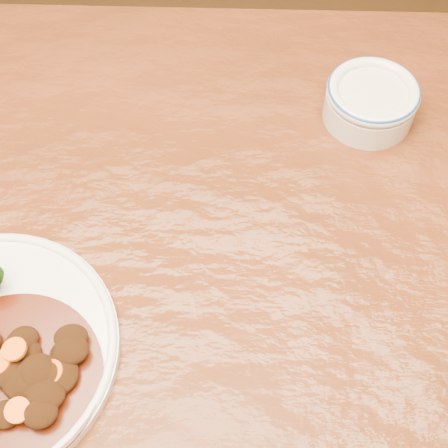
{
  "coord_description": "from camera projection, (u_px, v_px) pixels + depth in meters",
  "views": [
    {
      "loc": [
        0.06,
        -0.32,
        1.35
      ],
      "look_at": [
        0.09,
        0.05,
        0.77
      ],
      "focal_mm": 50.0,
      "sensor_mm": 36.0,
      "label": 1
    }
  ],
  "objects": [
    {
      "name": "dining_table",
      "position": [
        149.0,
        311.0,
        0.74
      ],
      "size": [
        1.6,
        1.07,
        0.75
      ],
      "rotation": [
        0.0,
        0.0,
        -0.12
      ],
      "color": "#5B2510",
      "rests_on": "ground"
    },
    {
      "name": "mince_stew",
      "position": [
        19.0,
        375.0,
        0.59
      ],
      "size": [
        0.18,
        0.18,
        0.03
      ],
      "color": "#4A1807",
      "rests_on": "dinner_plate"
    },
    {
      "name": "ground",
      "position": [
        182.0,
        445.0,
        1.3
      ],
      "size": [
        4.0,
        4.0,
        0.0
      ],
      "primitive_type": "plane",
      "color": "#462B11",
      "rests_on": "ground"
    },
    {
      "name": "dip_bowl",
      "position": [
        371.0,
        100.0,
        0.78
      ],
      "size": [
        0.12,
        0.12,
        0.05
      ],
      "rotation": [
        0.0,
        0.0,
        0.32
      ],
      "color": "beige",
      "rests_on": "dining_table"
    }
  ]
}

